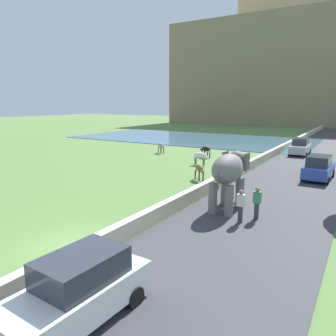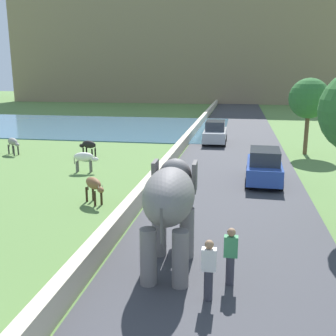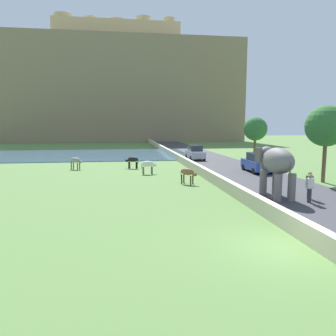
{
  "view_description": "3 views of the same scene",
  "coord_description": "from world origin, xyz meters",
  "px_view_note": "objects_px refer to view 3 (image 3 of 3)",
  "views": [
    {
      "loc": [
        9.19,
        -8.0,
        5.52
      ],
      "look_at": [
        -1.26,
        9.04,
        1.45
      ],
      "focal_mm": 34.43,
      "sensor_mm": 36.0,
      "label": 1
    },
    {
      "loc": [
        5.21,
        -3.08,
        5.51
      ],
      "look_at": [
        2.43,
        12.67,
        1.69
      ],
      "focal_mm": 42.87,
      "sensor_mm": 36.0,
      "label": 2
    },
    {
      "loc": [
        -5.53,
        -10.24,
        4.32
      ],
      "look_at": [
        -2.32,
        11.94,
        1.29
      ],
      "focal_mm": 34.49,
      "sensor_mm": 36.0,
      "label": 3
    }
  ],
  "objects_px": {
    "cow_white": "(148,164)",
    "cow_brown": "(188,173)",
    "person_trailing": "(310,188)",
    "cow_black": "(132,160)",
    "car_blue": "(257,163)",
    "elephant": "(276,164)",
    "cow_grey": "(76,161)",
    "car_silver": "(195,152)",
    "person_beside_elephant": "(309,185)"
  },
  "relations": [
    {
      "from": "cow_white",
      "to": "cow_brown",
      "type": "bearing_deg",
      "value": -64.61
    },
    {
      "from": "person_beside_elephant",
      "to": "person_trailing",
      "type": "distance_m",
      "value": 0.98
    },
    {
      "from": "cow_brown",
      "to": "car_silver",
      "type": "bearing_deg",
      "value": 75.17
    },
    {
      "from": "cow_grey",
      "to": "car_silver",
      "type": "bearing_deg",
      "value": 26.52
    },
    {
      "from": "car_blue",
      "to": "cow_black",
      "type": "height_order",
      "value": "car_blue"
    },
    {
      "from": "cow_brown",
      "to": "cow_black",
      "type": "bearing_deg",
      "value": 112.37
    },
    {
      "from": "elephant",
      "to": "cow_white",
      "type": "bearing_deg",
      "value": 122.65
    },
    {
      "from": "car_blue",
      "to": "elephant",
      "type": "bearing_deg",
      "value": -107.99
    },
    {
      "from": "person_trailing",
      "to": "cow_grey",
      "type": "relative_size",
      "value": 1.22
    },
    {
      "from": "person_trailing",
      "to": "cow_white",
      "type": "distance_m",
      "value": 14.35
    },
    {
      "from": "cow_white",
      "to": "cow_brown",
      "type": "xyz_separation_m",
      "value": [
        2.48,
        -5.22,
        0.0
      ]
    },
    {
      "from": "car_silver",
      "to": "cow_white",
      "type": "bearing_deg",
      "value": -122.18
    },
    {
      "from": "elephant",
      "to": "cow_brown",
      "type": "bearing_deg",
      "value": 128.97
    },
    {
      "from": "elephant",
      "to": "car_silver",
      "type": "relative_size",
      "value": 0.87
    },
    {
      "from": "person_beside_elephant",
      "to": "person_trailing",
      "type": "xyz_separation_m",
      "value": [
        -0.5,
        -0.85,
        0.0
      ]
    },
    {
      "from": "person_beside_elephant",
      "to": "cow_grey",
      "type": "xyz_separation_m",
      "value": [
        -15.09,
        15.07,
        -0.04
      ]
    },
    {
      "from": "elephant",
      "to": "cow_grey",
      "type": "height_order",
      "value": "elephant"
    },
    {
      "from": "person_trailing",
      "to": "cow_black",
      "type": "xyz_separation_m",
      "value": [
        -9.13,
        15.82,
        -0.04
      ]
    },
    {
      "from": "cow_white",
      "to": "cow_black",
      "type": "distance_m",
      "value": 4.03
    },
    {
      "from": "car_blue",
      "to": "cow_black",
      "type": "distance_m",
      "value": 11.94
    },
    {
      "from": "car_blue",
      "to": "cow_grey",
      "type": "xyz_separation_m",
      "value": [
        -16.51,
        4.6,
        -0.06
      ]
    },
    {
      "from": "person_trailing",
      "to": "cow_grey",
      "type": "height_order",
      "value": "person_trailing"
    },
    {
      "from": "person_beside_elephant",
      "to": "cow_black",
      "type": "relative_size",
      "value": 1.16
    },
    {
      "from": "car_silver",
      "to": "cow_grey",
      "type": "bearing_deg",
      "value": -153.48
    },
    {
      "from": "elephant",
      "to": "car_blue",
      "type": "distance_m",
      "value": 10.28
    },
    {
      "from": "car_blue",
      "to": "cow_brown",
      "type": "distance_m",
      "value": 8.63
    },
    {
      "from": "car_silver",
      "to": "elephant",
      "type": "bearing_deg",
      "value": -90.02
    },
    {
      "from": "elephant",
      "to": "cow_brown",
      "type": "height_order",
      "value": "elephant"
    },
    {
      "from": "elephant",
      "to": "car_blue",
      "type": "height_order",
      "value": "elephant"
    },
    {
      "from": "cow_white",
      "to": "cow_black",
      "type": "bearing_deg",
      "value": 108.03
    },
    {
      "from": "cow_grey",
      "to": "cow_black",
      "type": "xyz_separation_m",
      "value": [
        5.46,
        -0.09,
        0.0
      ]
    },
    {
      "from": "cow_grey",
      "to": "cow_white",
      "type": "relative_size",
      "value": 0.95
    },
    {
      "from": "car_silver",
      "to": "cow_black",
      "type": "height_order",
      "value": "car_silver"
    },
    {
      "from": "elephant",
      "to": "cow_white",
      "type": "distance_m",
      "value": 12.4
    },
    {
      "from": "car_silver",
      "to": "cow_black",
      "type": "bearing_deg",
      "value": -139.47
    },
    {
      "from": "elephant",
      "to": "cow_grey",
      "type": "relative_size",
      "value": 2.6
    },
    {
      "from": "car_silver",
      "to": "cow_brown",
      "type": "distance_m",
      "value": 16.36
    },
    {
      "from": "car_silver",
      "to": "cow_white",
      "type": "xyz_separation_m",
      "value": [
        -6.66,
        -10.59,
        -0.06
      ]
    },
    {
      "from": "car_silver",
      "to": "cow_grey",
      "type": "xyz_separation_m",
      "value": [
        -13.37,
        -6.67,
        -0.06
      ]
    },
    {
      "from": "car_silver",
      "to": "cow_white",
      "type": "height_order",
      "value": "car_silver"
    },
    {
      "from": "elephant",
      "to": "cow_black",
      "type": "distance_m",
      "value": 16.31
    },
    {
      "from": "elephant",
      "to": "person_trailing",
      "type": "bearing_deg",
      "value": -52.62
    },
    {
      "from": "cow_grey",
      "to": "elephant",
      "type": "bearing_deg",
      "value": -46.97
    },
    {
      "from": "elephant",
      "to": "cow_brown",
      "type": "xyz_separation_m",
      "value": [
        -4.18,
        5.17,
        -1.2
      ]
    },
    {
      "from": "person_trailing",
      "to": "cow_black",
      "type": "bearing_deg",
      "value": 119.98
    },
    {
      "from": "cow_grey",
      "to": "cow_white",
      "type": "xyz_separation_m",
      "value": [
        6.7,
        -3.92,
        0.0
      ]
    },
    {
      "from": "cow_brown",
      "to": "person_trailing",
      "type": "bearing_deg",
      "value": -51.4
    },
    {
      "from": "car_blue",
      "to": "cow_white",
      "type": "height_order",
      "value": "car_blue"
    },
    {
      "from": "cow_brown",
      "to": "cow_white",
      "type": "bearing_deg",
      "value": 115.39
    },
    {
      "from": "car_silver",
      "to": "car_blue",
      "type": "bearing_deg",
      "value": -74.38
    }
  ]
}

